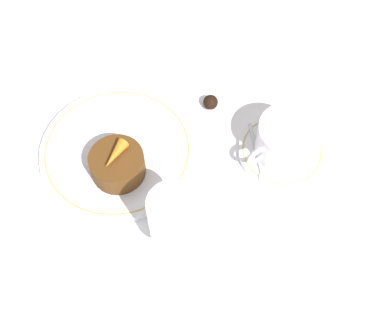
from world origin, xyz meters
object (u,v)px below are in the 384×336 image
coffee_cup (288,139)px  wine_glass (174,218)px  fork (26,215)px  dessert_cake (117,163)px  dinner_plate (118,151)px

coffee_cup → wine_glass: (0.22, 0.03, 0.04)m
wine_glass → fork: wine_glass is taller
coffee_cup → dessert_cake: coffee_cup is taller
dinner_plate → dessert_cake: dessert_cake is taller
wine_glass → dessert_cake: (0.02, -0.14, -0.05)m
dinner_plate → wine_glass: (-0.00, 0.17, 0.07)m
coffee_cup → fork: 0.40m
coffee_cup → fork: coffee_cup is taller
wine_glass → fork: size_ratio=0.66×
dinner_plate → coffee_cup: coffee_cup is taller
coffee_cup → wine_glass: size_ratio=0.99×
dinner_plate → fork: (0.16, 0.02, -0.01)m
wine_glass → dessert_cake: 0.15m
dessert_cake → wine_glass: bearing=96.7°
coffee_cup → wine_glass: bearing=8.6°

